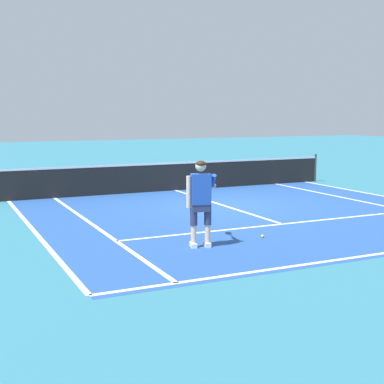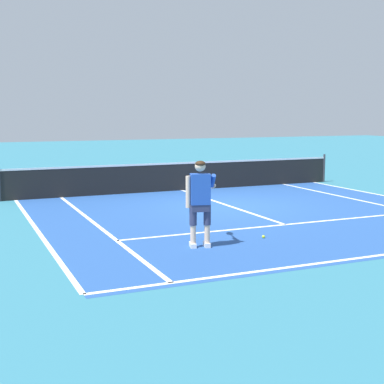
% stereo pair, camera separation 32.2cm
% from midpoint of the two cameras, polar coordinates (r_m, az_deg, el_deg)
% --- Properties ---
extents(ground_plane, '(80.00, 80.00, 0.00)m').
position_cam_midpoint_polar(ground_plane, '(15.50, 2.90, -1.49)').
color(ground_plane, teal).
extents(court_inner_surface, '(10.98, 9.90, 0.00)m').
position_cam_midpoint_polar(court_inner_surface, '(14.47, 5.13, -2.20)').
color(court_inner_surface, '#234C93').
rests_on(court_inner_surface, ground).
extents(line_baseline, '(10.98, 0.10, 0.01)m').
position_cam_midpoint_polar(line_baseline, '(10.74, 18.11, -6.22)').
color(line_baseline, white).
rests_on(line_baseline, ground).
extents(line_service, '(8.23, 0.10, 0.01)m').
position_cam_midpoint_polar(line_service, '(13.10, 8.79, -3.35)').
color(line_service, white).
rests_on(line_service, ground).
extents(line_centre_service, '(0.10, 6.40, 0.01)m').
position_cam_midpoint_polar(line_centre_service, '(15.80, 2.30, -1.28)').
color(line_centre_service, white).
rests_on(line_centre_service, ground).
extents(line_singles_left, '(0.10, 9.50, 0.01)m').
position_cam_midpoint_polar(line_singles_left, '(12.92, -10.86, -3.56)').
color(line_singles_left, white).
rests_on(line_singles_left, ground).
extents(line_singles_right, '(0.10, 9.50, 0.01)m').
position_cam_midpoint_polar(line_singles_right, '(16.90, 17.27, -1.03)').
color(line_singles_right, white).
rests_on(line_singles_right, ground).
extents(line_doubles_left, '(0.10, 9.50, 0.01)m').
position_cam_midpoint_polar(line_doubles_left, '(12.66, -16.91, -4.01)').
color(line_doubles_left, white).
rests_on(line_doubles_left, ground).
extents(tennis_net, '(11.96, 0.08, 1.07)m').
position_cam_midpoint_polar(tennis_net, '(18.60, -2.25, 1.69)').
color(tennis_net, '#333338').
rests_on(tennis_net, ground).
extents(tennis_player, '(0.85, 1.05, 1.71)m').
position_cam_midpoint_polar(tennis_player, '(10.57, 0.06, -0.58)').
color(tennis_player, white).
rests_on(tennis_player, ground).
extents(tennis_ball_near_feet, '(0.07, 0.07, 0.07)m').
position_cam_midpoint_polar(tennis_ball_near_feet, '(11.62, 6.64, -4.64)').
color(tennis_ball_near_feet, '#CCE02D').
rests_on(tennis_ball_near_feet, ground).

